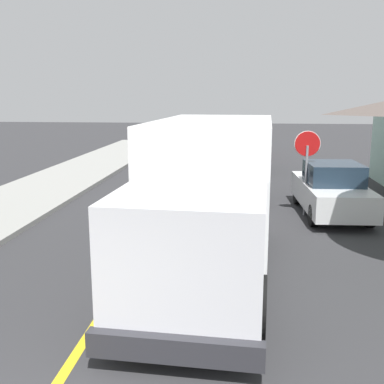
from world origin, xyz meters
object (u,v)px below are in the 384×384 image
(box_truck, at_px, (210,192))
(stop_sign, at_px, (307,157))
(parked_car_near, at_px, (229,175))
(parked_car_mid, at_px, (244,154))
(parked_car_far, at_px, (239,142))
(parked_van_across, at_px, (331,190))

(box_truck, relative_size, stop_sign, 2.76)
(parked_car_near, relative_size, parked_car_mid, 1.00)
(parked_car_far, relative_size, stop_sign, 1.68)
(parked_car_mid, xyz_separation_m, parked_car_far, (-0.31, 5.70, 0.00))
(parked_car_near, distance_m, parked_car_mid, 6.64)
(parked_car_mid, height_order, parked_car_far, same)
(box_truck, distance_m, stop_sign, 5.80)
(parked_van_across, relative_size, stop_sign, 1.69)
(box_truck, xyz_separation_m, parked_car_mid, (0.80, 14.32, -0.97))
(parked_car_near, relative_size, parked_van_across, 1.00)
(parked_van_across, bearing_deg, parked_car_mid, 106.41)
(parked_car_far, xyz_separation_m, stop_sign, (2.16, -14.86, 1.06))
(box_truck, xyz_separation_m, stop_sign, (2.65, 5.16, 0.09))
(parked_car_near, xyz_separation_m, parked_van_across, (3.26, -2.45, 0.00))
(parked_car_near, height_order, parked_car_mid, same)
(parked_car_mid, xyz_separation_m, stop_sign, (1.85, -9.16, 1.06))
(parked_van_across, height_order, stop_sign, stop_sign)
(parked_car_near, bearing_deg, stop_sign, -46.22)
(parked_car_far, bearing_deg, parked_car_near, -91.30)
(parked_car_near, bearing_deg, parked_car_mid, 84.89)
(parked_car_mid, bearing_deg, stop_sign, -78.59)
(parked_car_mid, distance_m, parked_car_far, 5.71)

